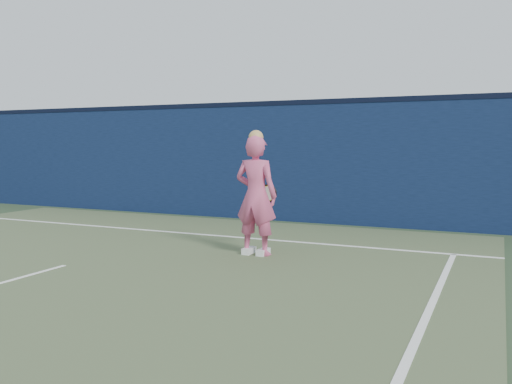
% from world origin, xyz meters
% --- Properties ---
extents(ground, '(80.00, 80.00, 0.00)m').
position_xyz_m(ground, '(0.00, 0.00, 0.00)').
color(ground, '#2A3A24').
rests_on(ground, ground).
extents(backstop_wall, '(24.00, 0.40, 2.50)m').
position_xyz_m(backstop_wall, '(0.00, 6.50, 1.25)').
color(backstop_wall, '#0C1937').
rests_on(backstop_wall, ground).
extents(wall_cap, '(24.00, 0.42, 0.10)m').
position_xyz_m(wall_cap, '(0.00, 6.50, 2.55)').
color(wall_cap, black).
rests_on(wall_cap, backstop_wall).
extents(player, '(0.66, 0.44, 1.88)m').
position_xyz_m(player, '(2.07, 2.79, 0.91)').
color(player, '#D45280').
rests_on(player, ground).
extents(racket, '(0.54, 0.16, 0.30)m').
position_xyz_m(racket, '(2.07, 3.20, 0.89)').
color(racket, black).
rests_on(racket, ground).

